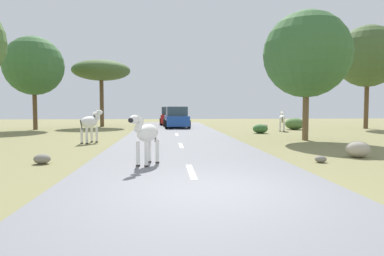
% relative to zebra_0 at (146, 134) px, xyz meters
% --- Properties ---
extents(ground_plane, '(90.00, 90.00, 0.00)m').
position_rel_zebra_0_xyz_m(ground_plane, '(1.56, -3.06, -0.95)').
color(ground_plane, olive).
extents(road, '(6.00, 64.00, 0.05)m').
position_rel_zebra_0_xyz_m(road, '(1.20, -3.06, -0.92)').
color(road, slate).
rests_on(road, ground_plane).
extents(lane_markings, '(0.16, 56.00, 0.01)m').
position_rel_zebra_0_xyz_m(lane_markings, '(1.20, -4.06, -0.89)').
color(lane_markings, silver).
rests_on(lane_markings, road).
extents(zebra_0, '(0.90, 1.50, 1.51)m').
position_rel_zebra_0_xyz_m(zebra_0, '(0.00, 0.00, 0.00)').
color(zebra_0, silver).
rests_on(zebra_0, road).
extents(zebra_1, '(0.75, 1.57, 1.53)m').
position_rel_zebra_0_xyz_m(zebra_1, '(8.91, 14.14, -0.04)').
color(zebra_1, silver).
rests_on(zebra_1, ground_plane).
extents(zebra_2, '(0.99, 1.64, 1.65)m').
position_rel_zebra_0_xyz_m(zebra_2, '(-3.07, 6.84, 0.04)').
color(zebra_2, silver).
rests_on(zebra_2, ground_plane).
extents(car_0, '(2.10, 4.38, 1.74)m').
position_rel_zebra_0_xyz_m(car_0, '(0.97, 23.67, -0.10)').
color(car_0, red).
rests_on(car_0, road).
extents(car_1, '(2.20, 4.43, 1.74)m').
position_rel_zebra_0_xyz_m(car_1, '(1.39, 18.35, -0.10)').
color(car_1, '#1E479E').
rests_on(car_1, road).
extents(tree_1, '(4.93, 4.93, 8.32)m').
position_rel_zebra_0_xyz_m(tree_1, '(16.81, 16.64, 4.89)').
color(tree_1, brown).
rests_on(tree_1, ground_plane).
extents(tree_2, '(4.47, 4.47, 7.15)m').
position_rel_zebra_0_xyz_m(tree_2, '(-9.57, 17.26, 3.95)').
color(tree_2, brown).
rests_on(tree_2, ground_plane).
extents(tree_6, '(5.14, 5.14, 5.94)m').
position_rel_zebra_0_xyz_m(tree_6, '(-5.24, 21.27, 4.06)').
color(tree_6, brown).
rests_on(tree_6, ground_plane).
extents(tree_7, '(4.45, 4.45, 6.67)m').
position_rel_zebra_0_xyz_m(tree_7, '(7.81, 7.46, 3.49)').
color(tree_7, brown).
rests_on(tree_7, ground_plane).
extents(bush_1, '(1.00, 0.90, 0.60)m').
position_rel_zebra_0_xyz_m(bush_1, '(6.79, 12.29, -0.65)').
color(bush_1, '#386633').
rests_on(bush_1, ground_plane).
extents(bush_2, '(1.51, 1.35, 0.90)m').
position_rel_zebra_0_xyz_m(bush_2, '(10.56, 15.90, -0.50)').
color(bush_2, '#4C7038').
rests_on(bush_2, ground_plane).
extents(rock_1, '(0.49, 0.53, 0.39)m').
position_rel_zebra_0_xyz_m(rock_1, '(8.55, 17.19, -0.75)').
color(rock_1, '#A89E8C').
rests_on(rock_1, ground_plane).
extents(rock_2, '(0.37, 0.28, 0.21)m').
position_rel_zebra_0_xyz_m(rock_2, '(5.30, 0.37, -0.84)').
color(rock_2, gray).
rests_on(rock_2, ground_plane).
extents(rock_3, '(0.81, 0.71, 0.55)m').
position_rel_zebra_0_xyz_m(rock_3, '(7.04, 1.31, -0.67)').
color(rock_3, '#A89E8C').
rests_on(rock_3, ground_plane).
extents(rock_4, '(0.49, 0.44, 0.30)m').
position_rel_zebra_0_xyz_m(rock_4, '(-3.15, 0.76, -0.80)').
color(rock_4, gray).
rests_on(rock_4, ground_plane).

